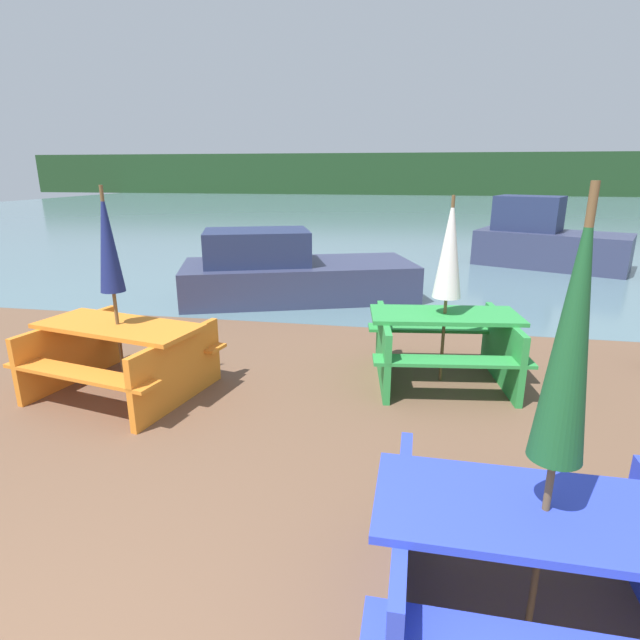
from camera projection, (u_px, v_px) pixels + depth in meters
water at (388, 209)px, 31.32m from camera, size 60.00×50.00×0.00m
far_treeline at (399, 174)px, 49.59m from camera, size 80.00×1.60×4.00m
picnic_table_blue at (538, 558)px, 2.47m from camera, size 1.65×1.41×0.73m
picnic_table_orange at (121, 352)px, 5.26m from camera, size 1.97×1.70×0.76m
picnic_table_green at (443, 341)px, 5.56m from camera, size 1.77×1.57×0.79m
umbrella_darkgreen at (572, 334)px, 2.14m from camera, size 0.24×0.24×2.25m
umbrella_navy at (108, 242)px, 4.93m from camera, size 0.24×0.24×2.16m
umbrella_white at (450, 249)px, 5.26m from camera, size 0.31×0.31×2.05m
boat at (290, 273)px, 9.24m from camera, size 4.56×3.07×1.27m
boat_second at (546, 241)px, 12.34m from camera, size 3.80×2.87×1.70m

